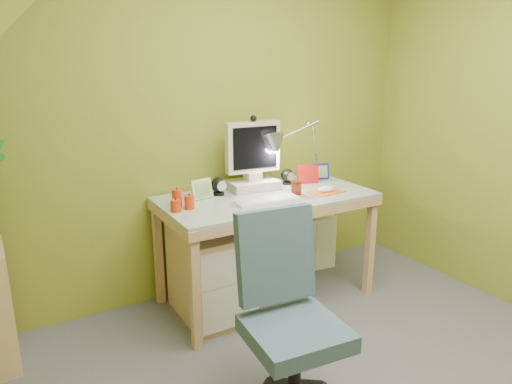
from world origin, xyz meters
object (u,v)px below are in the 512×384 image
monitor (253,153)px  desk_lamp (307,138)px  desk (266,248)px  task_chair (295,332)px  radiator (308,243)px

monitor → desk_lamp: bearing=4.4°
desk_lamp → desk: bearing=-159.4°
monitor → task_chair: (-0.47, -1.19, -0.56)m
desk → radiator: desk is taller
desk → monitor: 0.64m
desk_lamp → task_chair: size_ratio=0.74×
desk → monitor: monitor is taller
desk_lamp → task_chair: (-0.92, -1.19, -0.63)m
monitor → radiator: monitor is taller
desk_lamp → radiator: desk_lamp is taller
task_chair → radiator: 1.63m
monitor → desk_lamp: 0.46m
desk → desk_lamp: (0.45, 0.18, 0.69)m
radiator → monitor: bearing=-167.1°
monitor → task_chair: size_ratio=0.58×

